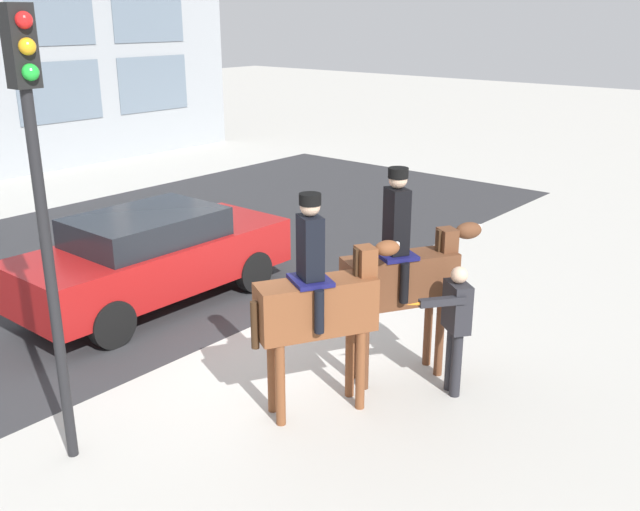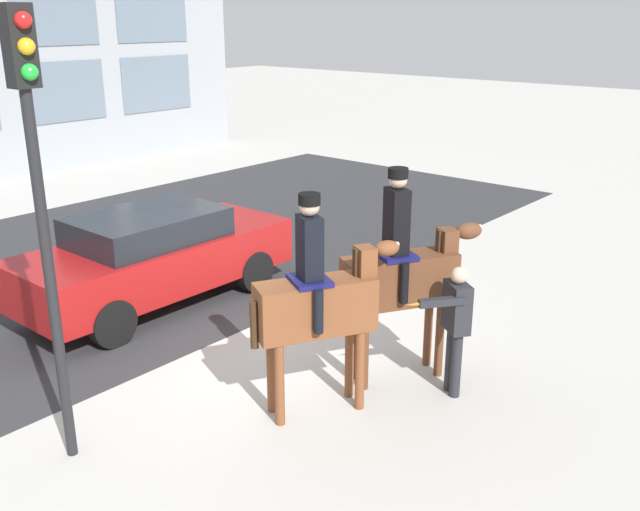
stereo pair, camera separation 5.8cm
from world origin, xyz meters
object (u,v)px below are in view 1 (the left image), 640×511
Objects in this scene: pedestrian_bystander at (455,321)px; traffic_light at (38,177)px; street_car_near_lane at (153,256)px; mounted_horse_lead at (319,301)px; mounted_horse_companion at (402,273)px.

traffic_light is (-3.71, 2.38, 2.03)m from pedestrian_bystander.
pedestrian_bystander reaches higher than street_car_near_lane.
mounted_horse_lead is 0.59× the size of street_car_near_lane.
mounted_horse_lead is 1.31m from mounted_horse_companion.
mounted_horse_lead reaches higher than street_car_near_lane.
street_car_near_lane is 0.99× the size of traffic_light.
mounted_horse_lead is at bearing -100.79° from street_car_near_lane.
traffic_light reaches higher than street_car_near_lane.
mounted_horse_companion is at bearing -83.20° from street_car_near_lane.
traffic_light reaches higher than mounted_horse_lead.
mounted_horse_companion reaches higher than street_car_near_lane.
pedestrian_bystander is at bearing -83.71° from street_car_near_lane.
mounted_horse_lead is 0.96× the size of mounted_horse_companion.
traffic_light is at bearing 3.74° from pedestrian_bystander.
mounted_horse_companion is 1.66× the size of pedestrian_bystander.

